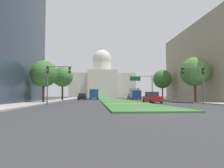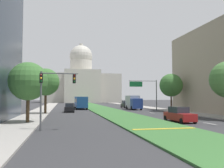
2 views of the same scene
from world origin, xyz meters
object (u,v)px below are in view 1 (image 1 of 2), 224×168
at_px(street_tree_right_near, 195,72).
at_px(street_tree_right_mid, 162,79).
at_px(street_tree_left_mid, 63,77).
at_px(box_truck_delivery, 135,94).
at_px(sedan_lead_stopped, 152,98).
at_px(traffic_light_near_left, 54,76).
at_px(traffic_light_near_right, 198,77).
at_px(overhead_guide_sign, 143,82).
at_px(sedan_midblock, 82,97).
at_px(city_bus, 94,93).
at_px(sedan_distant, 131,96).
at_px(street_tree_left_near, 44,74).
at_px(capitol_building, 102,81).

xyz_separation_m(street_tree_right_near, street_tree_right_mid, (-0.06, 16.88, 0.04)).
xyz_separation_m(street_tree_left_mid, box_truck_delivery, (18.70, 10.81, -3.75)).
bearing_deg(sedan_lead_stopped, traffic_light_near_left, -163.63).
distance_m(traffic_light_near_right, street_tree_right_mid, 23.13).
bearing_deg(street_tree_right_mid, box_truck_delivery, 122.31).
bearing_deg(overhead_guide_sign, sedan_midblock, -174.84).
distance_m(sedan_midblock, city_bus, 11.68).
bearing_deg(traffic_light_near_left, street_tree_right_near, 14.18).
relative_size(traffic_light_near_left, sedan_distant, 1.25).
bearing_deg(sedan_lead_stopped, overhead_guide_sign, 80.19).
relative_size(overhead_guide_sign, street_tree_left_mid, 0.84).
bearing_deg(sedan_midblock, box_truck_delivery, 22.11).
height_order(street_tree_left_mid, box_truck_delivery, street_tree_left_mid).
distance_m(street_tree_left_near, sedan_midblock, 19.90).
xyz_separation_m(sedan_lead_stopped, sedan_midblock, (-12.17, 20.76, -0.02)).
xyz_separation_m(capitol_building, traffic_light_near_left, (-9.78, -101.63, -6.06)).
xyz_separation_m(traffic_light_near_left, overhead_guide_sign, (18.26, 26.44, 0.88)).
height_order(capitol_building, traffic_light_near_left, capitol_building).
height_order(street_tree_right_near, street_tree_right_mid, street_tree_right_near).
height_order(traffic_light_near_right, street_tree_right_near, street_tree_right_near).
bearing_deg(sedan_distant, city_bus, -167.18).
bearing_deg(street_tree_left_near, box_truck_delivery, 51.68).
height_order(street_tree_right_mid, sedan_distant, street_tree_right_mid).
xyz_separation_m(traffic_light_near_left, traffic_light_near_right, (19.57, -0.46, 0.00)).
relative_size(traffic_light_near_left, street_tree_left_near, 0.76).
bearing_deg(street_tree_left_near, sedan_lead_stopped, -6.30).
distance_m(traffic_light_near_right, street_tree_left_mid, 29.77).
bearing_deg(street_tree_left_near, street_tree_left_mid, 86.42).
distance_m(capitol_building, box_truck_delivery, 71.54).
relative_size(capitol_building, sedan_distant, 9.39).
height_order(traffic_light_near_right, box_truck_delivery, traffic_light_near_right).
bearing_deg(street_tree_left_near, traffic_light_near_right, -16.44).
relative_size(capitol_building, overhead_guide_sign, 5.99).
bearing_deg(street_tree_left_near, traffic_light_near_left, -65.60).
bearing_deg(overhead_guide_sign, traffic_light_near_left, -124.63).
bearing_deg(street_tree_right_near, sedan_distant, 98.56).
bearing_deg(sedan_midblock, capitol_building, 84.38).
distance_m(street_tree_left_mid, box_truck_delivery, 21.93).
height_order(street_tree_right_near, street_tree_left_mid, street_tree_left_mid).
relative_size(capitol_building, sedan_lead_stopped, 8.27).
relative_size(overhead_guide_sign, street_tree_right_mid, 0.86).
bearing_deg(capitol_building, city_bus, -94.06).
distance_m(street_tree_right_mid, sedan_midblock, 20.51).
bearing_deg(sedan_midblock, street_tree_right_mid, -7.19).
bearing_deg(sedan_midblock, traffic_light_near_right, -55.77).
bearing_deg(capitol_building, overhead_guide_sign, -83.57).
distance_m(traffic_light_near_right, street_tree_left_near, 23.32).
distance_m(street_tree_left_mid, sedan_distant, 27.24).
xyz_separation_m(street_tree_left_mid, sedan_midblock, (4.16, 4.91, -4.62)).
xyz_separation_m(traffic_light_near_left, sedan_lead_stopped, (14.42, 4.24, -2.97)).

